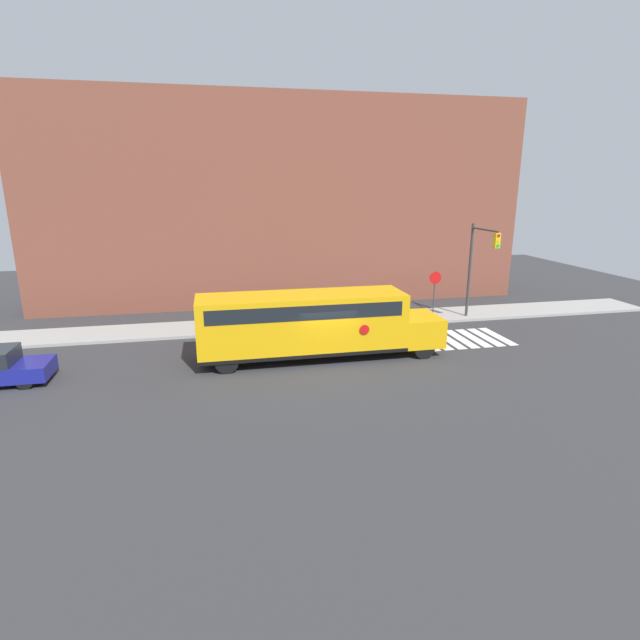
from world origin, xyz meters
name	(u,v)px	position (x,y,z in m)	size (l,w,h in m)	color
ground_plane	(326,362)	(0.00, 0.00, 0.00)	(60.00, 60.00, 0.00)	#333335
sidewalk_strip	(301,323)	(0.00, 6.50, 0.07)	(44.00, 3.00, 0.15)	#9E9E99
building_backdrop	(283,202)	(0.00, 13.00, 6.63)	(32.00, 4.00, 13.27)	brown
crosswalk_stripes	(461,339)	(7.68, 2.00, 0.00)	(4.70, 3.20, 0.01)	white
school_bus	(311,322)	(-0.54, 0.69, 1.75)	(11.21, 2.57, 3.04)	#EAA80F
stop_sign	(435,288)	(7.88, 5.94, 1.92)	(0.73, 0.10, 2.88)	#38383A
traffic_light	(478,259)	(9.95, 4.90, 3.69)	(0.28, 2.83, 5.63)	#38383A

